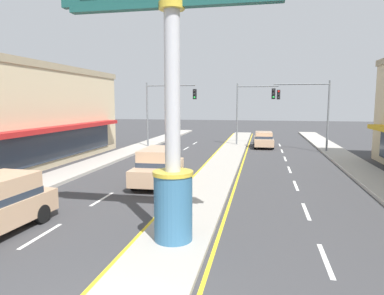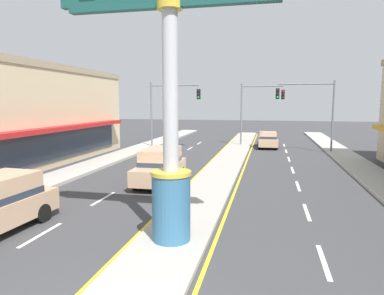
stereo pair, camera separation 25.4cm
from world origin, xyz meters
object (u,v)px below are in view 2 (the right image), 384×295
(district_sign, at_px, (170,103))
(suv_near_left_lane, at_px, (160,166))
(traffic_light_left_side, at_px, (169,103))
(sedan_far_right_lane, at_px, (268,140))
(traffic_light_right_side, at_px, (312,104))
(storefront_left, at_px, (5,115))
(traffic_light_median_far, at_px, (257,104))

(district_sign, distance_m, suv_near_left_lane, 8.66)
(traffic_light_left_side, bearing_deg, sedan_far_right_lane, 15.67)
(district_sign, distance_m, sedan_far_right_lane, 24.35)
(traffic_light_left_side, bearing_deg, traffic_light_right_side, -0.25)
(district_sign, bearing_deg, traffic_light_right_side, 73.40)
(suv_near_left_lane, bearing_deg, storefront_left, 166.72)
(traffic_light_left_side, relative_size, traffic_light_right_side, 1.00)
(traffic_light_left_side, distance_m, traffic_light_median_far, 8.69)
(traffic_light_median_far, xyz_separation_m, sedan_far_right_lane, (1.15, -0.91, -3.41))
(district_sign, xyz_separation_m, traffic_light_median_far, (1.62, 24.84, -0.12))
(district_sign, distance_m, traffic_light_right_side, 22.25)
(traffic_light_right_side, bearing_deg, traffic_light_median_far, 143.36)
(storefront_left, relative_size, traffic_light_median_far, 3.39)
(district_sign, relative_size, storefront_left, 0.39)
(storefront_left, height_order, suv_near_left_lane, storefront_left)
(storefront_left, distance_m, suv_near_left_lane, 12.52)
(suv_near_left_lane, bearing_deg, traffic_light_right_side, 56.55)
(traffic_light_right_side, height_order, traffic_light_median_far, same)
(traffic_light_median_far, height_order, suv_near_left_lane, traffic_light_median_far)
(storefront_left, xyz_separation_m, traffic_light_median_far, (16.33, 14.52, 0.72))
(storefront_left, relative_size, suv_near_left_lane, 4.51)
(district_sign, height_order, suv_near_left_lane, district_sign)
(suv_near_left_lane, bearing_deg, district_sign, -69.72)
(district_sign, distance_m, traffic_light_left_side, 22.30)
(traffic_light_left_side, bearing_deg, suv_near_left_lane, -75.52)
(sedan_far_right_lane, bearing_deg, storefront_left, -142.08)
(district_sign, height_order, sedan_far_right_lane, district_sign)
(traffic_light_right_side, bearing_deg, sedan_far_right_lane, 143.86)
(district_sign, xyz_separation_m, traffic_light_right_side, (6.35, 21.32, -0.07))
(storefront_left, bearing_deg, traffic_light_left_side, 52.92)
(traffic_light_left_side, relative_size, sedan_far_right_lane, 1.42)
(district_sign, bearing_deg, sedan_far_right_lane, 83.39)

